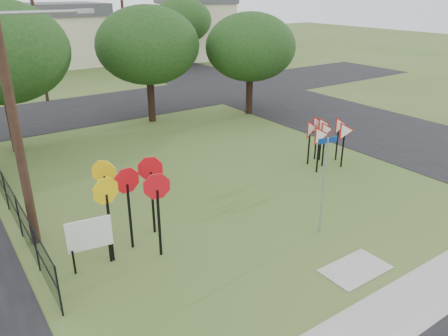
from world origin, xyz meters
The scene contains 18 objects.
ground centered at (0.00, 0.00, 0.00)m, with size 140.00×140.00×0.00m, color #38531F.
sidewalk centered at (0.00, -4.20, 0.01)m, with size 30.00×1.60×0.02m, color gray.
street_right centered at (12.00, 10.00, 0.01)m, with size 8.00×50.00×0.02m, color black.
street_far centered at (0.00, 20.00, 0.01)m, with size 60.00×8.00×0.02m, color black.
curb_pad centered at (0.00, -2.40, 0.01)m, with size 2.00×1.20×0.02m, color gray.
street_name_sign centered at (0.73, -0.25, 1.89)m, with size 0.68×0.17×3.33m.
stop_sign_cluster centered at (-4.78, 2.48, 2.00)m, with size 2.57×2.29×2.73m.
yield_sign_cluster centered at (5.34, 3.97, 1.63)m, with size 2.82×1.75×2.20m.
info_board centered at (-6.26, 2.08, 1.06)m, with size 1.27×0.23×1.60m.
utility_pole_main centered at (-7.24, 4.50, 5.21)m, with size 3.55×0.33×10.00m.
far_pole_a centered at (-2.00, 24.00, 4.60)m, with size 1.40×0.24×9.00m.
far_pole_b centered at (6.00, 28.00, 4.35)m, with size 1.40×0.24×8.50m.
fence_run centered at (-7.60, 6.25, 0.78)m, with size 0.05×11.55×1.50m.
house_mid centered at (4.00, 40.00, 3.15)m, with size 8.40×8.40×6.20m.
house_right centered at (18.00, 36.00, 3.65)m, with size 8.30×8.30×7.20m.
tree_near_mid centered at (2.00, 15.00, 4.54)m, with size 6.00×6.00×6.80m.
tree_near_right centered at (8.00, 13.00, 4.22)m, with size 5.60×5.60×6.33m.
tree_far_right centered at (14.00, 32.00, 4.54)m, with size 6.00×6.00×6.80m.
Camera 1 is at (-9.24, -8.96, 7.62)m, focal length 35.00 mm.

